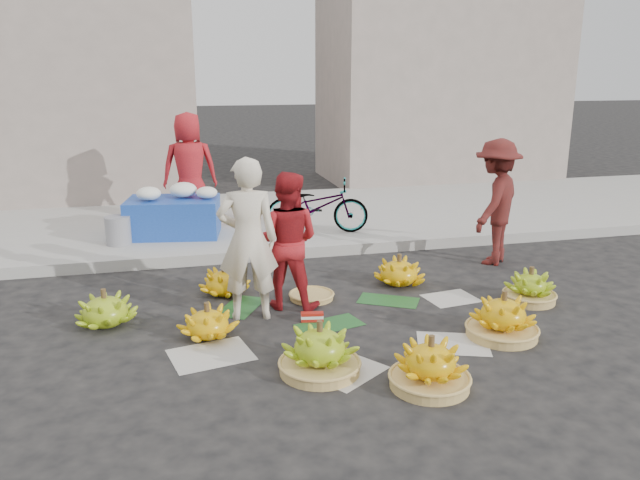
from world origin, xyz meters
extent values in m
plane|color=black|center=(0.00, 0.00, 0.00)|extent=(80.00, 80.00, 0.00)
cube|color=#9A9791|center=(0.00, 2.20, 0.07)|extent=(40.00, 0.25, 0.15)
cube|color=#9A9791|center=(0.00, 4.30, 0.06)|extent=(40.00, 4.00, 0.12)
cube|color=gray|center=(-4.00, 7.20, 2.00)|extent=(6.00, 3.00, 4.00)
cube|color=gray|center=(4.50, 7.70, 2.50)|extent=(5.00, 3.00, 5.00)
cylinder|color=#49351D|center=(-1.30, -0.20, 0.29)|extent=(0.05, 0.05, 0.12)
cylinder|color=#B18C4A|center=(-0.44, -1.15, 0.04)|extent=(0.67, 0.67, 0.09)
cylinder|color=#49351D|center=(-0.44, -1.15, 0.40)|extent=(0.05, 0.05, 0.12)
cylinder|color=#B18C4A|center=(0.36, -1.60, 0.04)|extent=(0.64, 0.64, 0.09)
cylinder|color=#49351D|center=(0.36, -1.60, 0.38)|extent=(0.05, 0.05, 0.12)
cylinder|color=#B18C4A|center=(1.42, -0.86, 0.04)|extent=(0.67, 0.67, 0.09)
cylinder|color=#49351D|center=(1.42, -0.86, 0.40)|extent=(0.05, 0.05, 0.12)
cylinder|color=#B18C4A|center=(2.19, -0.09, 0.04)|extent=(0.55, 0.55, 0.09)
cylinder|color=#49351D|center=(2.19, -0.09, 0.34)|extent=(0.05, 0.05, 0.12)
cylinder|color=#49351D|center=(1.00, 0.78, 0.32)|extent=(0.05, 0.05, 0.12)
cylinder|color=#49351D|center=(-2.26, 0.33, 0.32)|extent=(0.05, 0.05, 0.12)
cylinder|color=#49351D|center=(-1.03, 0.94, 0.30)|extent=(0.05, 0.05, 0.12)
cylinder|color=#B18C4A|center=(-0.11, 0.57, 0.03)|extent=(0.61, 0.61, 0.06)
cube|color=#B01B12|center=(-0.25, -0.07, 0.05)|extent=(0.23, 0.11, 0.09)
imported|color=beige|center=(-0.84, 0.20, 0.83)|extent=(0.64, 0.45, 1.65)
imported|color=red|center=(-0.40, 0.41, 0.73)|extent=(0.88, 0.81, 1.46)
imported|color=maroon|center=(2.51, 1.32, 0.81)|extent=(1.18, 1.16, 1.62)
cube|color=#183DA0|center=(-1.53, 3.30, 0.39)|extent=(1.41, 1.01, 0.54)
ellipsoid|color=white|center=(-1.85, 3.25, 0.75)|extent=(0.35, 0.35, 0.19)
ellipsoid|color=white|center=(-1.37, 3.35, 0.77)|extent=(0.39, 0.39, 0.21)
ellipsoid|color=white|center=(-1.05, 3.19, 0.74)|extent=(0.30, 0.30, 0.17)
cylinder|color=gray|center=(-2.29, 2.98, 0.32)|extent=(0.34, 0.34, 0.39)
imported|color=red|center=(-1.24, 4.08, 0.98)|extent=(0.85, 0.57, 1.72)
imported|color=gray|center=(0.55, 2.99, 0.51)|extent=(0.91, 1.58, 0.79)
camera|label=1|loc=(-1.57, -5.77, 2.45)|focal=35.00mm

